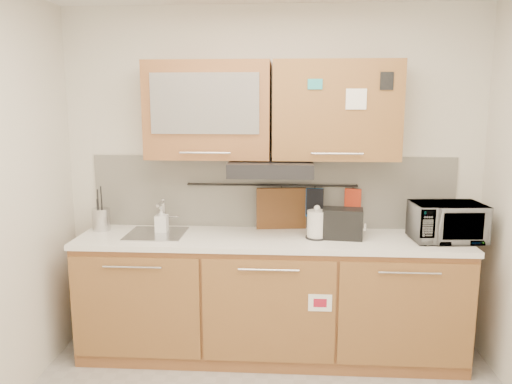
# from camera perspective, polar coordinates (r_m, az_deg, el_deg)

# --- Properties ---
(wall_back) EXTENTS (3.20, 0.00, 3.20)m
(wall_back) POSITION_cam_1_polar(r_m,az_deg,el_deg) (3.88, 1.84, 1.50)
(wall_back) COLOR silver
(wall_back) RESTS_ON ground
(base_cabinet) EXTENTS (2.80, 0.64, 0.88)m
(base_cabinet) POSITION_cam_1_polar(r_m,az_deg,el_deg) (3.83, 1.61, -12.57)
(base_cabinet) COLOR #915B33
(base_cabinet) RESTS_ON floor
(countertop) EXTENTS (2.82, 0.62, 0.04)m
(countertop) POSITION_cam_1_polar(r_m,az_deg,el_deg) (3.66, 1.65, -5.44)
(countertop) COLOR white
(countertop) RESTS_ON base_cabinet
(backsplash) EXTENTS (2.80, 0.02, 0.56)m
(backsplash) POSITION_cam_1_polar(r_m,az_deg,el_deg) (3.89, 1.83, 0.02)
(backsplash) COLOR silver
(backsplash) RESTS_ON countertop
(upper_cabinets) EXTENTS (1.82, 0.37, 0.70)m
(upper_cabinets) POSITION_cam_1_polar(r_m,az_deg,el_deg) (3.66, 1.72, 9.31)
(upper_cabinets) COLOR #915B33
(upper_cabinets) RESTS_ON wall_back
(range_hood) EXTENTS (0.60, 0.46, 0.10)m
(range_hood) POSITION_cam_1_polar(r_m,az_deg,el_deg) (3.62, 1.73, 2.77)
(range_hood) COLOR black
(range_hood) RESTS_ON upper_cabinets
(sink) EXTENTS (0.42, 0.40, 0.26)m
(sink) POSITION_cam_1_polar(r_m,az_deg,el_deg) (3.80, -11.29, -4.69)
(sink) COLOR silver
(sink) RESTS_ON countertop
(utensil_rail) EXTENTS (1.30, 0.02, 0.02)m
(utensil_rail) POSITION_cam_1_polar(r_m,az_deg,el_deg) (3.84, 1.81, 0.80)
(utensil_rail) COLOR black
(utensil_rail) RESTS_ON backsplash
(utensil_crock) EXTENTS (0.15, 0.15, 0.34)m
(utensil_crock) POSITION_cam_1_polar(r_m,az_deg,el_deg) (4.00, -17.27, -2.97)
(utensil_crock) COLOR #BABABF
(utensil_crock) RESTS_ON countertop
(kettle) EXTENTS (0.18, 0.16, 0.24)m
(kettle) POSITION_cam_1_polar(r_m,az_deg,el_deg) (3.62, 6.97, -3.79)
(kettle) COLOR silver
(kettle) RESTS_ON countertop
(toaster) EXTENTS (0.30, 0.20, 0.22)m
(toaster) POSITION_cam_1_polar(r_m,az_deg,el_deg) (3.65, 9.85, -3.54)
(toaster) COLOR black
(toaster) RESTS_ON countertop
(microwave) EXTENTS (0.51, 0.37, 0.27)m
(microwave) POSITION_cam_1_polar(r_m,az_deg,el_deg) (3.78, 20.97, -3.22)
(microwave) COLOR #999999
(microwave) RESTS_ON countertop
(soap_bottle) EXTENTS (0.09, 0.09, 0.20)m
(soap_bottle) POSITION_cam_1_polar(r_m,az_deg,el_deg) (3.82, -10.75, -3.12)
(soap_bottle) COLOR #999999
(soap_bottle) RESTS_ON countertop
(cutting_board) EXTENTS (0.38, 0.08, 0.47)m
(cutting_board) POSITION_cam_1_polar(r_m,az_deg,el_deg) (3.87, 2.90, -3.00)
(cutting_board) COLOR brown
(cutting_board) RESTS_ON utensil_rail
(oven_mitt) EXTENTS (0.13, 0.05, 0.22)m
(oven_mitt) POSITION_cam_1_polar(r_m,az_deg,el_deg) (3.85, 6.70, -1.20)
(oven_mitt) COLOR #215898
(oven_mitt) RESTS_ON utensil_rail
(dark_pouch) EXTENTS (0.13, 0.05, 0.20)m
(dark_pouch) POSITION_cam_1_polar(r_m,az_deg,el_deg) (3.85, 6.74, -1.08)
(dark_pouch) COLOR black
(dark_pouch) RESTS_ON utensil_rail
(pot_holder) EXTENTS (0.12, 0.05, 0.15)m
(pot_holder) POSITION_cam_1_polar(r_m,az_deg,el_deg) (3.87, 11.01, -0.75)
(pot_holder) COLOR #B73018
(pot_holder) RESTS_ON utensil_rail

